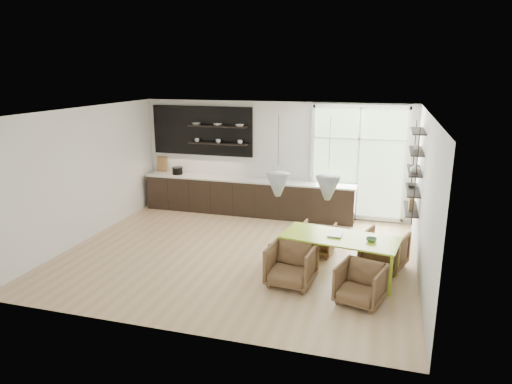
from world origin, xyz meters
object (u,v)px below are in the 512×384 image
object	(u,v)px
armchair_back_left	(317,239)
armchair_back_right	(384,250)
dining_table	(340,240)
wire_stool	(275,253)
armchair_front_right	(360,284)
armchair_front_left	(291,265)

from	to	relation	value
armchair_back_left	armchair_back_right	distance (m)	1.38
dining_table	wire_stool	bearing A→B (deg)	-175.94
wire_stool	armchair_front_right	bearing A→B (deg)	-31.96
dining_table	armchair_back_left	world-z (taller)	dining_table
armchair_back_left	armchair_back_right	bearing A→B (deg)	170.84
armchair_back_left	wire_stool	distance (m)	1.08
armchair_front_left	wire_stool	world-z (taller)	armchair_front_left
armchair_back_left	dining_table	bearing A→B (deg)	125.76
dining_table	armchair_back_left	bearing A→B (deg)	128.92
dining_table	armchair_front_left	bearing A→B (deg)	-133.34
armchair_back_right	armchair_back_left	bearing A→B (deg)	3.50
armchair_back_left	armchair_front_left	xyz separation A→B (m)	(-0.22, -1.53, 0.05)
armchair_front_right	wire_stool	bearing A→B (deg)	164.50
armchair_back_left	armchair_front_right	distance (m)	2.11
dining_table	armchair_back_left	xyz separation A→B (m)	(-0.54, 0.94, -0.39)
dining_table	armchair_front_left	distance (m)	1.02
armchair_front_left	wire_stool	bearing A→B (deg)	129.24
armchair_back_right	armchair_front_left	xyz separation A→B (m)	(-1.55, -1.17, 0.01)
armchair_back_right	armchair_front_right	xyz separation A→B (m)	(-0.34, -1.51, -0.03)
armchair_front_left	armchair_front_right	xyz separation A→B (m)	(1.21, -0.34, -0.04)
dining_table	wire_stool	xyz separation A→B (m)	(-1.22, 0.11, -0.44)
armchair_back_right	armchair_front_left	world-z (taller)	armchair_front_left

